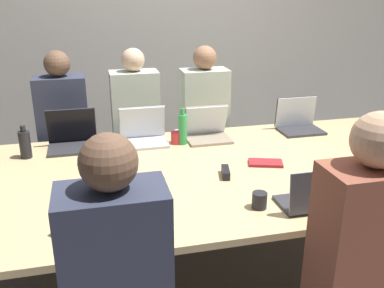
{
  "coord_description": "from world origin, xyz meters",
  "views": [
    {
      "loc": [
        -0.78,
        -2.43,
        1.87
      ],
      "look_at": [
        -0.16,
        0.1,
        0.9
      ],
      "focal_mm": 40.0,
      "sensor_mm": 36.0,
      "label": 1
    }
  ],
  "objects_px": {
    "person_near_midright": "(358,274)",
    "person_far_center": "(204,128)",
    "laptop_far_right": "(298,121)",
    "cup_far_center": "(176,138)",
    "bottle_far_midleft": "(183,129)",
    "bottle_near_midright": "(346,178)",
    "person_far_left": "(65,140)",
    "cup_near_midright": "(259,200)",
    "cup_far_midleft": "(179,136)",
    "laptop_far_left": "(72,137)",
    "bottle_near_left": "(158,192)",
    "laptop_near_midright": "(313,197)",
    "laptop_near_left": "(106,218)",
    "stapler": "(226,172)",
    "laptop_far_midleft": "(143,133)",
    "laptop_far_center": "(207,130)",
    "person_far_midleft": "(136,132)",
    "bottle_far_left": "(25,144)"
  },
  "relations": [
    {
      "from": "bottle_far_left",
      "to": "stapler",
      "type": "distance_m",
      "value": 1.39
    },
    {
      "from": "laptop_far_right",
      "to": "laptop_far_center",
      "type": "bearing_deg",
      "value": -177.63
    },
    {
      "from": "bottle_far_midleft",
      "to": "stapler",
      "type": "bearing_deg",
      "value": -77.6
    },
    {
      "from": "cup_far_midleft",
      "to": "laptop_far_left",
      "type": "bearing_deg",
      "value": 174.15
    },
    {
      "from": "person_far_left",
      "to": "bottle_near_midright",
      "type": "xyz_separation_m",
      "value": [
        1.61,
        -1.52,
        0.16
      ]
    },
    {
      "from": "bottle_far_midleft",
      "to": "bottle_near_midright",
      "type": "bearing_deg",
      "value": -53.78
    },
    {
      "from": "bottle_near_left",
      "to": "laptop_far_left",
      "type": "relative_size",
      "value": 0.57
    },
    {
      "from": "laptop_near_midright",
      "to": "stapler",
      "type": "bearing_deg",
      "value": -57.88
    },
    {
      "from": "bottle_near_left",
      "to": "laptop_far_center",
      "type": "bearing_deg",
      "value": 61.15
    },
    {
      "from": "person_far_center",
      "to": "cup_far_midleft",
      "type": "height_order",
      "value": "person_far_center"
    },
    {
      "from": "person_near_midright",
      "to": "person_far_center",
      "type": "distance_m",
      "value": 2.15
    },
    {
      "from": "cup_far_midleft",
      "to": "laptop_far_right",
      "type": "bearing_deg",
      "value": 3.16
    },
    {
      "from": "laptop_far_right",
      "to": "bottle_near_midright",
      "type": "relative_size",
      "value": 1.66
    },
    {
      "from": "laptop_far_center",
      "to": "person_far_center",
      "type": "height_order",
      "value": "person_far_center"
    },
    {
      "from": "bottle_near_left",
      "to": "stapler",
      "type": "xyz_separation_m",
      "value": [
        0.47,
        0.29,
        -0.06
      ]
    },
    {
      "from": "cup_near_midright",
      "to": "laptop_far_center",
      "type": "distance_m",
      "value": 1.12
    },
    {
      "from": "laptop_far_right",
      "to": "cup_far_center",
      "type": "relative_size",
      "value": 3.72
    },
    {
      "from": "bottle_near_left",
      "to": "laptop_far_midleft",
      "type": "bearing_deg",
      "value": 86.86
    },
    {
      "from": "laptop_near_left",
      "to": "person_near_midright",
      "type": "distance_m",
      "value": 1.17
    },
    {
      "from": "laptop_far_midleft",
      "to": "cup_far_midleft",
      "type": "bearing_deg",
      "value": -12.82
    },
    {
      "from": "laptop_far_center",
      "to": "laptop_far_midleft",
      "type": "xyz_separation_m",
      "value": [
        -0.49,
        0.04,
        0.0
      ]
    },
    {
      "from": "bottle_near_midright",
      "to": "person_far_center",
      "type": "xyz_separation_m",
      "value": [
        -0.42,
        1.54,
        -0.16
      ]
    },
    {
      "from": "bottle_near_left",
      "to": "person_near_midright",
      "type": "xyz_separation_m",
      "value": [
        0.76,
        -0.7,
        -0.14
      ]
    },
    {
      "from": "person_far_left",
      "to": "person_far_midleft",
      "type": "relative_size",
      "value": 1.01
    },
    {
      "from": "cup_near_midright",
      "to": "person_far_center",
      "type": "relative_size",
      "value": 0.06
    },
    {
      "from": "cup_far_center",
      "to": "stapler",
      "type": "relative_size",
      "value": 0.59
    },
    {
      "from": "bottle_near_left",
      "to": "bottle_near_midright",
      "type": "relative_size",
      "value": 0.97
    },
    {
      "from": "bottle_far_left",
      "to": "laptop_far_center",
      "type": "distance_m",
      "value": 1.32
    },
    {
      "from": "laptop_near_left",
      "to": "person_far_center",
      "type": "height_order",
      "value": "person_far_center"
    },
    {
      "from": "laptop_near_left",
      "to": "laptop_far_midleft",
      "type": "height_order",
      "value": "laptop_far_midleft"
    },
    {
      "from": "laptop_far_right",
      "to": "person_far_midleft",
      "type": "relative_size",
      "value": 0.25
    },
    {
      "from": "bottle_near_left",
      "to": "cup_near_midright",
      "type": "xyz_separation_m",
      "value": [
        0.52,
        -0.14,
        -0.04
      ]
    },
    {
      "from": "bottle_near_left",
      "to": "person_far_left",
      "type": "relative_size",
      "value": 0.14
    },
    {
      "from": "person_far_midleft",
      "to": "bottle_far_midleft",
      "type": "bearing_deg",
      "value": -64.52
    },
    {
      "from": "laptop_far_left",
      "to": "person_far_midleft",
      "type": "distance_m",
      "value": 0.71
    },
    {
      "from": "bottle_near_midright",
      "to": "laptop_far_left",
      "type": "bearing_deg",
      "value": 143.7
    },
    {
      "from": "laptop_far_left",
      "to": "cup_far_midleft",
      "type": "relative_size",
      "value": 3.87
    },
    {
      "from": "cup_far_midleft",
      "to": "person_far_midleft",
      "type": "bearing_deg",
      "value": 115.7
    },
    {
      "from": "cup_near_midright",
      "to": "laptop_far_center",
      "type": "bearing_deg",
      "value": 88.8
    },
    {
      "from": "bottle_near_midright",
      "to": "bottle_far_midleft",
      "type": "relative_size",
      "value": 0.75
    },
    {
      "from": "laptop_far_left",
      "to": "bottle_near_midright",
      "type": "relative_size",
      "value": 1.7
    },
    {
      "from": "person_near_midright",
      "to": "cup_near_midright",
      "type": "distance_m",
      "value": 0.61
    },
    {
      "from": "laptop_near_left",
      "to": "cup_far_center",
      "type": "distance_m",
      "value": 1.26
    },
    {
      "from": "laptop_near_left",
      "to": "person_far_midleft",
      "type": "xyz_separation_m",
      "value": [
        0.34,
        1.69,
        -0.15
      ]
    },
    {
      "from": "person_far_center",
      "to": "cup_far_center",
      "type": "bearing_deg",
      "value": -124.82
    },
    {
      "from": "laptop_near_left",
      "to": "stapler",
      "type": "bearing_deg",
      "value": -148.32
    },
    {
      "from": "cup_far_midleft",
      "to": "person_far_left",
      "type": "bearing_deg",
      "value": 151.15
    },
    {
      "from": "laptop_near_left",
      "to": "laptop_far_left",
      "type": "xyz_separation_m",
      "value": [
        -0.18,
        1.22,
        0.01
      ]
    },
    {
      "from": "laptop_far_right",
      "to": "laptop_near_midright",
      "type": "bearing_deg",
      "value": -113.4
    },
    {
      "from": "laptop_far_midleft",
      "to": "person_far_midleft",
      "type": "bearing_deg",
      "value": 90.33
    }
  ]
}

